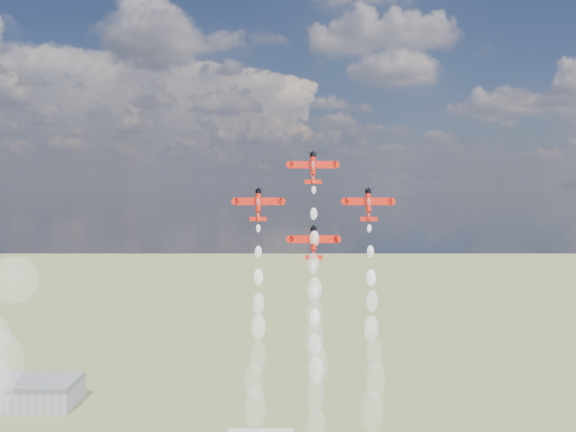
% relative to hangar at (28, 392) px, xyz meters
% --- Properties ---
extents(hangar, '(50.00, 28.00, 13.00)m').
position_rel_hangar_xyz_m(hangar, '(0.00, 0.00, 0.00)').
color(hangar, gray).
rests_on(hangar, ground).
extents(plane_lead, '(11.13, 4.39, 7.78)m').
position_rel_hangar_xyz_m(plane_lead, '(138.90, -157.46, 109.23)').
color(plane_lead, red).
rests_on(plane_lead, ground).
extents(plane_left, '(11.13, 4.39, 7.78)m').
position_rel_hangar_xyz_m(plane_left, '(125.85, -159.94, 100.44)').
color(plane_left, red).
rests_on(plane_left, ground).
extents(plane_right, '(11.13, 4.39, 7.78)m').
position_rel_hangar_xyz_m(plane_right, '(151.94, -159.94, 100.44)').
color(plane_right, red).
rests_on(plane_right, ground).
extents(plane_slot, '(11.13, 4.39, 7.78)m').
position_rel_hangar_xyz_m(plane_slot, '(138.90, -162.43, 91.66)').
color(plane_slot, red).
rests_on(plane_slot, ground).
extents(smoke_trail_lead, '(5.25, 14.45, 41.89)m').
position_rel_hangar_xyz_m(smoke_trail_lead, '(139.09, -168.12, 72.45)').
color(smoke_trail_lead, white).
rests_on(smoke_trail_lead, plane_lead).
extents(smoke_trail_left, '(5.30, 14.28, 42.01)m').
position_rel_hangar_xyz_m(smoke_trail_left, '(125.82, -170.25, 63.68)').
color(smoke_trail_left, white).
rests_on(smoke_trail_left, plane_left).
extents(smoke_trail_right, '(5.81, 14.59, 42.33)m').
position_rel_hangar_xyz_m(smoke_trail_right, '(151.87, -170.57, 63.65)').
color(smoke_trail_right, white).
rests_on(smoke_trail_right, plane_right).
extents(smoke_trail_slot, '(5.36, 14.49, 41.97)m').
position_rel_hangar_xyz_m(smoke_trail_slot, '(138.86, -172.98, 54.94)').
color(smoke_trail_slot, white).
rests_on(smoke_trail_slot, plane_slot).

